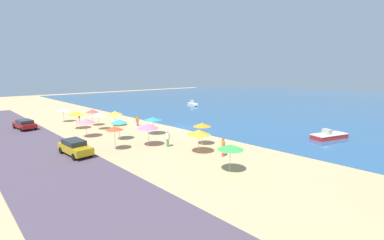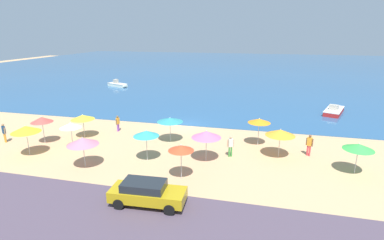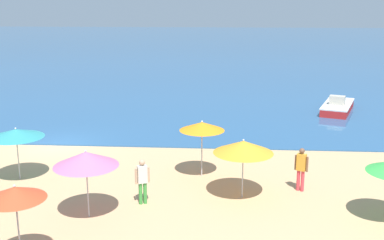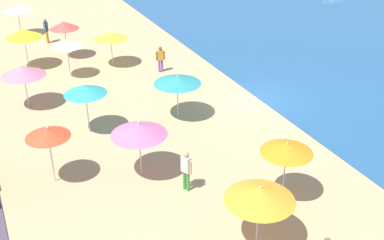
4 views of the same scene
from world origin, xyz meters
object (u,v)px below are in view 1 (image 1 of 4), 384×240
at_px(skiff_nearshore, 329,136).
at_px(beach_umbrella_8, 92,111).
at_px(beach_umbrella_7, 76,113).
at_px(beach_umbrella_3, 86,121).
at_px(beach_umbrella_5, 153,119).
at_px(beach_umbrella_9, 114,128).
at_px(beach_umbrella_10, 230,147).
at_px(beach_umbrella_12, 148,126).
at_px(beach_umbrella_11, 202,125).
at_px(beach_umbrella_1, 199,132).
at_px(beach_umbrella_0, 63,110).
at_px(bather_1, 137,120).
at_px(bather_3, 79,117).
at_px(beach_umbrella_4, 119,121).
at_px(beach_umbrella_6, 98,115).
at_px(skiff_offshore, 193,104).
at_px(bather_2, 168,138).
at_px(parked_car_1, 75,147).
at_px(beach_umbrella_2, 115,113).
at_px(bather_0, 223,146).
at_px(parked_car_0, 25,124).

bearing_deg(skiff_nearshore, beach_umbrella_8, -148.20).
bearing_deg(beach_umbrella_7, beach_umbrella_3, -8.87).
bearing_deg(beach_umbrella_8, beach_umbrella_5, 16.13).
xyz_separation_m(beach_umbrella_9, beach_umbrella_10, (11.93, 3.74, -0.24)).
height_order(beach_umbrella_5, beach_umbrella_12, beach_umbrella_12).
distance_m(beach_umbrella_7, skiff_nearshore, 33.71).
bearing_deg(beach_umbrella_11, beach_umbrella_1, -52.72).
bearing_deg(beach_umbrella_0, bather_1, 31.17).
bearing_deg(bather_3, skiff_nearshore, 29.57).
height_order(beach_umbrella_4, beach_umbrella_6, beach_umbrella_4).
bearing_deg(skiff_offshore, skiff_nearshore, -17.28).
distance_m(bather_2, skiff_nearshore, 19.65).
distance_m(beach_umbrella_6, bather_2, 13.64).
xyz_separation_m(beach_umbrella_10, bather_3, (-29.64, -0.70, -1.05)).
relative_size(beach_umbrella_7, beach_umbrella_10, 1.11).
relative_size(bather_1, parked_car_1, 0.37).
height_order(beach_umbrella_7, beach_umbrella_9, beach_umbrella_7).
distance_m(beach_umbrella_6, beach_umbrella_7, 3.37).
bearing_deg(beach_umbrella_12, beach_umbrella_11, 48.55).
height_order(skiff_nearshore, skiff_offshore, skiff_offshore).
height_order(beach_umbrella_2, skiff_offshore, beach_umbrella_2).
bearing_deg(beach_umbrella_11, beach_umbrella_7, -159.74).
height_order(beach_umbrella_0, parked_car_1, beach_umbrella_0).
bearing_deg(beach_umbrella_11, bather_1, 177.45).
bearing_deg(bather_0, bather_1, 173.60).
relative_size(beach_umbrella_4, skiff_nearshore, 0.49).
height_order(beach_umbrella_12, parked_car_1, beach_umbrella_12).
height_order(beach_umbrella_3, bather_2, beach_umbrella_3).
distance_m(beach_umbrella_9, bather_3, 18.01).
distance_m(beach_umbrella_7, parked_car_0, 7.33).
distance_m(beach_umbrella_0, beach_umbrella_11, 26.06).
height_order(beach_umbrella_4, bather_2, beach_umbrella_4).
height_order(beach_umbrella_2, parked_car_1, beach_umbrella_2).
bearing_deg(bather_3, beach_umbrella_3, -16.07).
bearing_deg(beach_umbrella_8, beach_umbrella_2, 41.65).
relative_size(beach_umbrella_2, beach_umbrella_8, 0.90).
height_order(beach_umbrella_7, bather_3, beach_umbrella_7).
height_order(beach_umbrella_11, bather_1, beach_umbrella_11).
xyz_separation_m(beach_umbrella_8, parked_car_1, (12.93, -7.32, -1.42)).
relative_size(bather_0, parked_car_0, 0.40).
xyz_separation_m(beach_umbrella_12, skiff_nearshore, (12.73, 17.55, -1.83)).
relative_size(beach_umbrella_12, bather_1, 1.53).
bearing_deg(beach_umbrella_12, skiff_offshore, 127.99).
bearing_deg(beach_umbrella_10, beach_umbrella_1, 161.32).
bearing_deg(beach_umbrella_7, beach_umbrella_5, 29.48).
bearing_deg(beach_umbrella_3, bather_2, 23.39).
distance_m(bather_2, bather_3, 20.62).
xyz_separation_m(beach_umbrella_0, beach_umbrella_8, (6.35, 2.12, 0.22)).
relative_size(beach_umbrella_3, beach_umbrella_5, 1.01).
xyz_separation_m(beach_umbrella_10, parked_car_0, (-29.95, -8.14, -1.28)).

